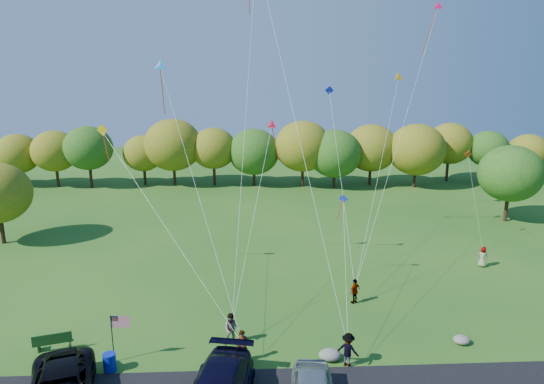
% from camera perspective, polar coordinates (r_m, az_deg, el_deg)
% --- Properties ---
extents(ground, '(140.00, 140.00, 0.00)m').
position_cam_1_polar(ground, '(26.45, -0.28, -18.96)').
color(ground, '#1F5317').
rests_on(ground, ground).
extents(treeline, '(76.59, 28.12, 8.54)m').
position_cam_1_polar(treeline, '(59.57, -1.55, 5.04)').
color(treeline, '#3A2315').
rests_on(treeline, ground).
extents(flyer_a, '(0.75, 0.64, 1.74)m').
position_cam_1_polar(flyer_a, '(25.78, -3.47, -17.67)').
color(flyer_a, '#4C4C59').
rests_on(flyer_a, ground).
extents(flyer_b, '(0.88, 0.69, 1.80)m').
position_cam_1_polar(flyer_b, '(27.19, -4.76, -15.77)').
color(flyer_b, '#4C4C59').
rests_on(flyer_b, ground).
extents(flyer_c, '(1.32, 1.13, 1.77)m').
position_cam_1_polar(flyer_c, '(25.73, 8.93, -17.86)').
color(flyer_c, '#4C4C59').
rests_on(flyer_c, ground).
extents(flyer_d, '(0.99, 0.93, 1.64)m').
position_cam_1_polar(flyer_d, '(31.77, 9.72, -11.40)').
color(flyer_d, '#4C4C59').
rests_on(flyer_d, ground).
extents(flyer_e, '(0.92, 0.81, 1.58)m').
position_cam_1_polar(flyer_e, '(39.90, 23.56, -7.01)').
color(flyer_e, '#4C4C59').
rests_on(flyer_e, ground).
extents(park_bench, '(1.91, 0.82, 1.08)m').
position_cam_1_polar(park_bench, '(29.03, -24.36, -15.76)').
color(park_bench, '#163C16').
rests_on(park_bench, ground).
extents(trash_barrel, '(0.63, 0.63, 0.94)m').
position_cam_1_polar(trash_barrel, '(26.53, -18.56, -18.48)').
color(trash_barrel, '#0B1EA9').
rests_on(trash_barrel, ground).
extents(flag_assembly, '(0.96, 0.62, 2.60)m').
position_cam_1_polar(flag_assembly, '(26.35, -17.75, -14.90)').
color(flag_assembly, black).
rests_on(flag_assembly, ground).
extents(boulder_near, '(1.15, 0.90, 0.58)m').
position_cam_1_polar(boulder_near, '(26.33, 6.82, -18.49)').
color(boulder_near, gray).
rests_on(boulder_near, ground).
extents(boulder_far, '(0.91, 0.76, 0.47)m').
position_cam_1_polar(boulder_far, '(29.33, 21.40, -15.88)').
color(boulder_far, slate).
rests_on(boulder_far, ground).
extents(kites_aloft, '(25.37, 9.60, 20.86)m').
position_cam_1_polar(kites_aloft, '(36.31, 1.83, 20.90)').
color(kites_aloft, '#FC1C5F').
rests_on(kites_aloft, ground).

